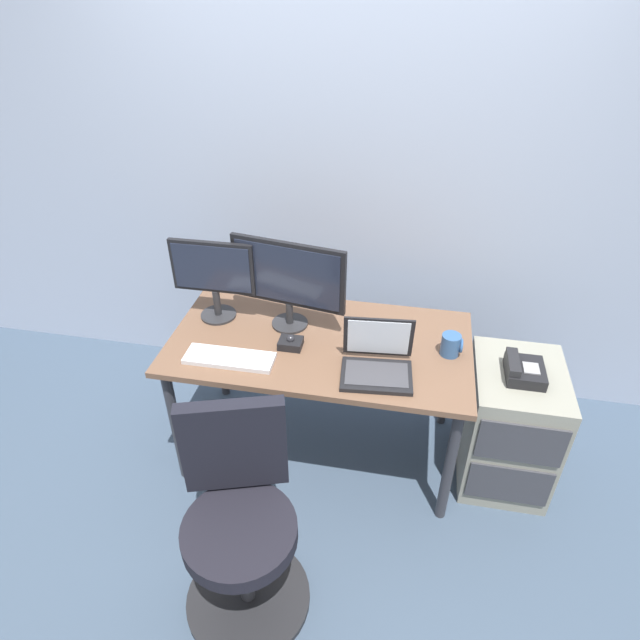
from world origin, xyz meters
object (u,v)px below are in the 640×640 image
office_chair (241,526)px  monitor_main (288,279)px  trackball_mouse (291,343)px  monitor_side (213,274)px  laptop (377,361)px  coffee_mug (451,345)px  file_cabinet (509,425)px  keyboard (229,358)px  desk_phone (523,370)px  cell_phone (374,339)px

office_chair → monitor_main: bearing=91.2°
trackball_mouse → monitor_main: bearing=105.0°
monitor_side → laptop: size_ratio=1.26×
monitor_side → coffee_mug: bearing=-4.8°
file_cabinet → monitor_side: monitor_side is taller
file_cabinet → office_chair: (-1.11, -0.86, 0.10)m
monitor_side → coffee_mug: monitor_side is taller
monitor_side → keyboard: (0.17, -0.33, -0.23)m
monitor_main → trackball_mouse: (0.05, -0.18, -0.24)m
office_chair → coffee_mug: office_chair is taller
desk_phone → coffee_mug: size_ratio=1.89×
monitor_main → cell_phone: size_ratio=3.98×
monitor_side → keyboard: 0.44m
monitor_side → cell_phone: 0.84m
file_cabinet → laptop: laptop is taller
office_chair → monitor_side: 1.17m
cell_phone → coffee_mug: bearing=-11.0°
keyboard → coffee_mug: size_ratio=3.89×
trackball_mouse → cell_phone: trackball_mouse is taller
office_chair → coffee_mug: size_ratio=8.92×
desk_phone → trackball_mouse: 1.08m
desk_phone → keyboard: size_ratio=0.49×
monitor_side → monitor_main: bearing=-0.8°
monitor_side → desk_phone: bearing=-4.2°
file_cabinet → office_chair: bearing=-142.2°
monitor_main → trackball_mouse: bearing=-75.0°
office_chair → trackball_mouse: bearing=88.0°
cell_phone → keyboard: bearing=-160.3°
office_chair → keyboard: (-0.22, 0.62, 0.32)m
desk_phone → laptop: bearing=-165.2°
file_cabinet → coffee_mug: coffee_mug is taller
office_chair → monitor_main: (-0.02, 0.95, 0.57)m
trackball_mouse → coffee_mug: coffee_mug is taller
keyboard → laptop: size_ratio=1.24×
desk_phone → trackball_mouse: size_ratio=1.82×
desk_phone → cell_phone: desk_phone is taller
laptop → keyboard: bearing=-175.7°
monitor_main → cell_phone: (0.43, -0.05, -0.26)m
monitor_main → laptop: monitor_main is taller
monitor_main → keyboard: monitor_main is taller
desk_phone → office_chair: 1.41m
file_cabinet → coffee_mug: 0.57m
monitor_side → cell_phone: (0.80, -0.05, -0.24)m
coffee_mug → cell_phone: coffee_mug is taller
coffee_mug → monitor_main: bearing=173.3°
laptop → monitor_side: bearing=161.4°
monitor_side → laptop: (0.84, -0.28, -0.19)m
laptop → cell_phone: laptop is taller
file_cabinet → laptop: bearing=-164.1°
desk_phone → cell_phone: bearing=175.5°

